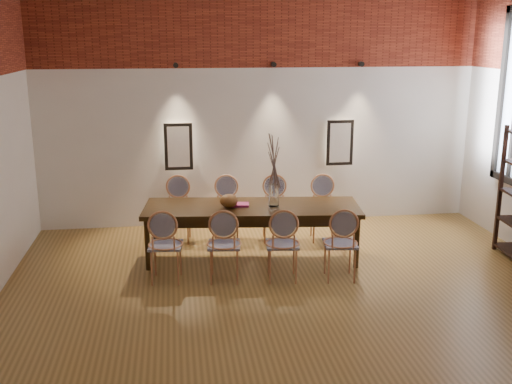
{
  "coord_description": "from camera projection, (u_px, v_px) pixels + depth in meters",
  "views": [
    {
      "loc": [
        -1.37,
        -5.88,
        2.99
      ],
      "look_at": [
        -0.35,
        1.43,
        1.05
      ],
      "focal_mm": 42.0,
      "sensor_mm": 36.0,
      "label": 1
    }
  ],
  "objects": [
    {
      "name": "niche_left",
      "position": [
        178.0,
        146.0,
        9.38
      ],
      "size": [
        0.36,
        0.06,
        0.66
      ],
      "primitive_type": "cube",
      "color": "#FFEAC6",
      "rests_on": "wall_back"
    },
    {
      "name": "floor",
      "position": [
        306.0,
        317.0,
        6.58
      ],
      "size": [
        7.0,
        7.0,
        0.02
      ],
      "primitive_type": "cube",
      "color": "olive",
      "rests_on": "ground"
    },
    {
      "name": "chair_far_d",
      "position": [
        324.0,
        210.0,
        8.92
      ],
      "size": [
        0.49,
        0.49,
        0.94
      ],
      "primitive_type": null,
      "rotation": [
        0.0,
        0.0,
        3.03
      ],
      "color": "#B97951",
      "rests_on": "floor"
    },
    {
      "name": "wall_front",
      "position": [
        488.0,
        263.0,
        2.67
      ],
      "size": [
        7.0,
        0.1,
        4.0
      ],
      "primitive_type": "cube",
      "color": "silver",
      "rests_on": "ground"
    },
    {
      "name": "spot_fixture_mid",
      "position": [
        274.0,
        65.0,
        9.23
      ],
      "size": [
        0.08,
        0.1,
        0.08
      ],
      "primitive_type": "cylinder",
      "rotation": [
        1.57,
        0.0,
        0.0
      ],
      "color": "black",
      "rests_on": "wall_back"
    },
    {
      "name": "wall_back",
      "position": [
        260.0,
        100.0,
        9.47
      ],
      "size": [
        7.0,
        0.1,
        4.0
      ],
      "primitive_type": "cube",
      "color": "silver",
      "rests_on": "ground"
    },
    {
      "name": "chair_near_c",
      "position": [
        282.0,
        244.0,
        7.45
      ],
      "size": [
        0.49,
        0.49,
        0.94
      ],
      "primitive_type": null,
      "rotation": [
        0.0,
        0.0,
        -0.11
      ],
      "color": "#B97951",
      "rests_on": "floor"
    },
    {
      "name": "chair_far_b",
      "position": [
        226.0,
        210.0,
        8.88
      ],
      "size": [
        0.49,
        0.49,
        0.94
      ],
      "primitive_type": null,
      "rotation": [
        0.0,
        0.0,
        3.03
      ],
      "color": "#B97951",
      "rests_on": "floor"
    },
    {
      "name": "book",
      "position": [
        239.0,
        205.0,
        8.1
      ],
      "size": [
        0.28,
        0.21,
        0.03
      ],
      "primitive_type": "cube",
      "rotation": [
        0.0,
        0.0,
        -0.11
      ],
      "color": "#9C225D",
      "rests_on": "dining_table"
    },
    {
      "name": "dried_branches",
      "position": [
        274.0,
        162.0,
        7.95
      ],
      "size": [
        0.5,
        0.5,
        0.7
      ],
      "primitive_type": null,
      "color": "brown",
      "rests_on": "vase"
    },
    {
      "name": "spot_fixture_left",
      "position": [
        176.0,
        65.0,
        9.03
      ],
      "size": [
        0.08,
        0.1,
        0.08
      ],
      "primitive_type": "cylinder",
      "rotation": [
        1.57,
        0.0,
        0.0
      ],
      "color": "black",
      "rests_on": "wall_back"
    },
    {
      "name": "bowl",
      "position": [
        229.0,
        201.0,
        8.01
      ],
      "size": [
        0.24,
        0.24,
        0.18
      ],
      "primitive_type": "ellipsoid",
      "color": "brown",
      "rests_on": "dining_table"
    },
    {
      "name": "dining_table",
      "position": [
        252.0,
        232.0,
        8.19
      ],
      "size": [
        2.99,
        1.24,
        0.75
      ],
      "primitive_type": "cube",
      "rotation": [
        0.0,
        0.0,
        -0.11
      ],
      "color": "black",
      "rests_on": "floor"
    },
    {
      "name": "chair_near_b",
      "position": [
        224.0,
        244.0,
        7.43
      ],
      "size": [
        0.49,
        0.49,
        0.94
      ],
      "primitive_type": null,
      "rotation": [
        0.0,
        0.0,
        -0.11
      ],
      "color": "#B97951",
      "rests_on": "floor"
    },
    {
      "name": "chair_far_a",
      "position": [
        177.0,
        211.0,
        8.86
      ],
      "size": [
        0.49,
        0.49,
        0.94
      ],
      "primitive_type": null,
      "rotation": [
        0.0,
        0.0,
        3.03
      ],
      "color": "#B97951",
      "rests_on": "floor"
    },
    {
      "name": "niche_right",
      "position": [
        339.0,
        142.0,
        9.73
      ],
      "size": [
        0.36,
        0.06,
        0.66
      ],
      "primitive_type": "cube",
      "color": "#FFEAC6",
      "rests_on": "wall_back"
    },
    {
      "name": "brick_band_back",
      "position": [
        260.0,
        17.0,
        9.09
      ],
      "size": [
        7.0,
        0.02,
        1.5
      ],
      "primitive_type": "cube",
      "color": "maroon",
      "rests_on": "ground"
    },
    {
      "name": "chair_far_c",
      "position": [
        275.0,
        210.0,
        8.9
      ],
      "size": [
        0.49,
        0.49,
        0.94
      ],
      "primitive_type": null,
      "rotation": [
        0.0,
        0.0,
        3.03
      ],
      "color": "#B97951",
      "rests_on": "floor"
    },
    {
      "name": "chair_near_a",
      "position": [
        166.0,
        245.0,
        7.41
      ],
      "size": [
        0.49,
        0.49,
        0.94
      ],
      "primitive_type": null,
      "rotation": [
        0.0,
        0.0,
        -0.11
      ],
      "color": "#B97951",
      "rests_on": "floor"
    },
    {
      "name": "spot_fixture_right",
      "position": [
        361.0,
        64.0,
        9.42
      ],
      "size": [
        0.08,
        0.1,
        0.08
      ],
      "primitive_type": "cylinder",
      "rotation": [
        1.57,
        0.0,
        0.0
      ],
      "color": "black",
      "rests_on": "wall_back"
    },
    {
      "name": "chair_near_d",
      "position": [
        340.0,
        243.0,
        7.47
      ],
      "size": [
        0.49,
        0.49,
        0.94
      ],
      "primitive_type": null,
      "rotation": [
        0.0,
        0.0,
        -0.11
      ],
      "color": "#B97951",
      "rests_on": "floor"
    },
    {
      "name": "vase",
      "position": [
        274.0,
        195.0,
        8.06
      ],
      "size": [
        0.14,
        0.14,
        0.3
      ],
      "primitive_type": "cylinder",
      "color": "silver",
      "rests_on": "dining_table"
    }
  ]
}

